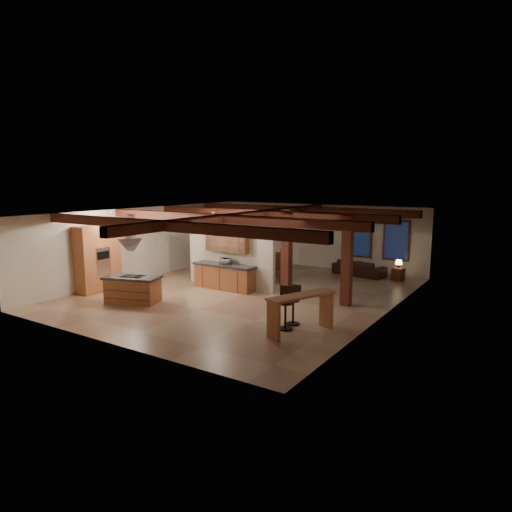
{
  "coord_description": "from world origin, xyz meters",
  "views": [
    {
      "loc": [
        8.94,
        -13.08,
        4.01
      ],
      "look_at": [
        0.14,
        0.5,
        1.29
      ],
      "focal_mm": 32.0,
      "sensor_mm": 36.0,
      "label": 1
    }
  ],
  "objects_px": {
    "dining_table": "(266,271)",
    "bar_counter": "(301,307)",
    "kitchen_island": "(133,289)",
    "sofa": "(359,268)"
  },
  "relations": [
    {
      "from": "kitchen_island",
      "to": "bar_counter",
      "type": "relative_size",
      "value": 0.98
    },
    {
      "from": "bar_counter",
      "to": "dining_table",
      "type": "bearing_deg",
      "value": 129.56
    },
    {
      "from": "dining_table",
      "to": "bar_counter",
      "type": "xyz_separation_m",
      "value": [
        4.37,
        -5.3,
        0.4
      ]
    },
    {
      "from": "kitchen_island",
      "to": "sofa",
      "type": "xyz_separation_m",
      "value": [
        4.73,
        8.22,
        -0.13
      ]
    },
    {
      "from": "dining_table",
      "to": "sofa",
      "type": "height_order",
      "value": "sofa"
    },
    {
      "from": "dining_table",
      "to": "sofa",
      "type": "relative_size",
      "value": 0.81
    },
    {
      "from": "dining_table",
      "to": "bar_counter",
      "type": "distance_m",
      "value": 6.88
    },
    {
      "from": "kitchen_island",
      "to": "bar_counter",
      "type": "distance_m",
      "value": 6.1
    },
    {
      "from": "kitchen_island",
      "to": "dining_table",
      "type": "relative_size",
      "value": 1.12
    },
    {
      "from": "dining_table",
      "to": "bar_counter",
      "type": "bearing_deg",
      "value": -74.66
    }
  ]
}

